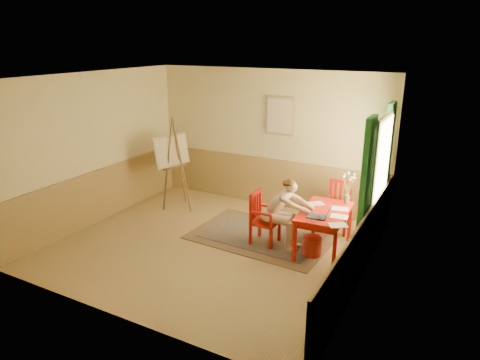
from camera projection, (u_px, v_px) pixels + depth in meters
The scene contains 14 objects.
room at pixel (210, 166), 6.92m from camera, with size 5.04×4.54×2.84m.
wainscot at pixel (234, 203), 7.87m from camera, with size 5.00×4.50×1.00m.
window at pixel (378, 173), 6.78m from camera, with size 0.12×2.01×2.20m.
wall_portrait at pixel (280, 116), 8.50m from camera, with size 0.60×0.05×0.76m.
rug at pixel (261, 236), 7.69m from camera, with size 2.47×1.71×0.02m.
table at pixel (325, 216), 6.97m from camera, with size 0.78×1.24×0.72m.
chair_left at pixel (263, 218), 7.31m from camera, with size 0.42×0.40×0.91m.
chair_back at pixel (338, 206), 7.81m from camera, with size 0.44×0.45×0.92m.
figure at pixel (281, 210), 7.11m from camera, with size 0.89×0.39×1.22m.
laptop at pixel (321, 215), 6.64m from camera, with size 0.37×0.24×0.22m.
papers at pixel (333, 213), 6.83m from camera, with size 0.91×1.01×0.00m.
vase at pixel (348, 189), 7.19m from camera, with size 0.19×0.26×0.53m.
wastebasket at pixel (312, 246), 6.97m from camera, with size 0.30×0.30×0.32m, color #9D2C21.
easel at pixel (173, 155), 8.76m from camera, with size 0.71×0.84×1.88m.
Camera 1 is at (3.55, -5.64, 3.34)m, focal length 32.37 mm.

